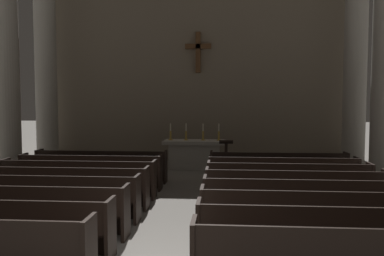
% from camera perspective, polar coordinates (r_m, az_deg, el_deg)
% --- Properties ---
extents(pew_left_row_3, '(3.87, 0.50, 0.95)m').
position_cam_1_polar(pew_left_row_3, '(8.16, -22.49, -10.36)').
color(pew_left_row_3, black).
rests_on(pew_left_row_3, ground).
extents(pew_left_row_4, '(3.87, 0.50, 0.95)m').
position_cam_1_polar(pew_left_row_4, '(9.01, -19.64, -8.93)').
color(pew_left_row_4, black).
rests_on(pew_left_row_4, ground).
extents(pew_left_row_5, '(3.87, 0.50, 0.95)m').
position_cam_1_polar(pew_left_row_5, '(9.89, -17.31, -7.73)').
color(pew_left_row_5, black).
rests_on(pew_left_row_5, ground).
extents(pew_left_row_6, '(3.87, 0.50, 0.95)m').
position_cam_1_polar(pew_left_row_6, '(10.78, -15.37, -6.72)').
color(pew_left_row_6, black).
rests_on(pew_left_row_6, ground).
extents(pew_left_row_7, '(3.87, 0.50, 0.95)m').
position_cam_1_polar(pew_left_row_7, '(11.69, -13.73, -5.86)').
color(pew_left_row_7, black).
rests_on(pew_left_row_7, ground).
extents(pew_left_row_8, '(3.87, 0.50, 0.95)m').
position_cam_1_polar(pew_left_row_8, '(12.61, -12.34, -5.12)').
color(pew_left_row_8, black).
rests_on(pew_left_row_8, ground).
extents(pew_right_row_2, '(3.87, 0.50, 0.95)m').
position_cam_1_polar(pew_right_row_2, '(6.55, 18.30, -13.82)').
color(pew_right_row_2, black).
rests_on(pew_right_row_2, ground).
extents(pew_right_row_3, '(3.87, 0.50, 0.95)m').
position_cam_1_polar(pew_right_row_3, '(7.46, 16.48, -11.56)').
color(pew_right_row_3, black).
rests_on(pew_right_row_3, ground).
extents(pew_right_row_4, '(3.87, 0.50, 0.95)m').
position_cam_1_polar(pew_right_row_4, '(8.39, 15.09, -9.80)').
color(pew_right_row_4, black).
rests_on(pew_right_row_4, ground).
extents(pew_right_row_5, '(3.87, 0.50, 0.95)m').
position_cam_1_polar(pew_right_row_5, '(9.32, 13.98, -8.38)').
color(pew_right_row_5, black).
rests_on(pew_right_row_5, ground).
extents(pew_right_row_6, '(3.87, 0.50, 0.95)m').
position_cam_1_polar(pew_right_row_6, '(10.27, 13.08, -7.22)').
color(pew_right_row_6, black).
rests_on(pew_right_row_6, ground).
extents(pew_right_row_7, '(3.87, 0.50, 0.95)m').
position_cam_1_polar(pew_right_row_7, '(11.22, 12.34, -6.25)').
color(pew_right_row_7, black).
rests_on(pew_right_row_7, ground).
extents(pew_right_row_8, '(3.87, 0.50, 0.95)m').
position_cam_1_polar(pew_right_row_8, '(12.17, 11.71, -5.44)').
color(pew_right_row_8, black).
rests_on(pew_right_row_8, ground).
extents(column_left_third, '(1.20, 1.20, 6.91)m').
position_cam_1_polar(column_left_third, '(14.02, -24.21, 7.39)').
color(column_left_third, '#ADA89E').
rests_on(column_left_third, ground).
extents(column_left_fourth, '(1.20, 1.20, 6.91)m').
position_cam_1_polar(column_left_fourth, '(16.60, -19.42, 6.94)').
color(column_left_fourth, '#ADA89E').
rests_on(column_left_fourth, ground).
extents(column_right_fourth, '(1.20, 1.20, 6.91)m').
position_cam_1_polar(column_right_fourth, '(15.86, 21.49, 7.03)').
color(column_right_fourth, '#ADA89E').
rests_on(column_right_fourth, ground).
extents(altar, '(2.20, 0.90, 1.01)m').
position_cam_1_polar(altar, '(14.63, 0.35, -3.54)').
color(altar, '#A8A399').
rests_on(altar, ground).
extents(candlestick_outer_left, '(0.16, 0.16, 0.59)m').
position_cam_1_polar(candlestick_outer_left, '(14.64, -2.97, -0.95)').
color(candlestick_outer_left, '#B79338').
rests_on(candlestick_outer_left, altar).
extents(candlestick_inner_left, '(0.16, 0.16, 0.59)m').
position_cam_1_polar(candlestick_inner_left, '(14.58, -0.82, -0.96)').
color(candlestick_inner_left, '#B79338').
rests_on(candlestick_inner_left, altar).
extents(candlestick_inner_right, '(0.16, 0.16, 0.59)m').
position_cam_1_polar(candlestick_inner_right, '(14.54, 1.53, -0.98)').
color(candlestick_inner_right, '#B79338').
rests_on(candlestick_inner_right, altar).
extents(candlestick_outer_right, '(0.16, 0.16, 0.59)m').
position_cam_1_polar(candlestick_outer_right, '(14.52, 3.70, -0.99)').
color(candlestick_outer_right, '#B79338').
rests_on(candlestick_outer_right, altar).
extents(apse_with_cross, '(12.55, 0.44, 7.77)m').
position_cam_1_polar(apse_with_cross, '(16.69, 0.90, 8.93)').
color(apse_with_cross, gray).
rests_on(apse_with_cross, ground).
extents(lectern, '(0.44, 0.36, 1.15)m').
position_cam_1_polar(lectern, '(13.40, 4.70, -4.19)').
color(lectern, black).
rests_on(lectern, ground).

